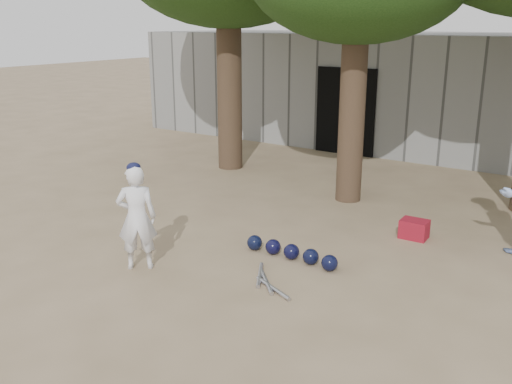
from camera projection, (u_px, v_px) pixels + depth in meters
The scene contains 6 objects.
ground at pixel (181, 267), 8.01m from camera, with size 70.00×70.00×0.00m, color #937C5E.
boy_player at pixel (137, 218), 7.78m from camera, with size 0.54×0.35×1.48m, color white.
red_bag at pixel (414, 229), 9.03m from camera, with size 0.42×0.32×0.30m, color maroon.
back_building at pixel (425, 89), 15.80m from camera, with size 16.00×5.24×3.00m.
helmet_row at pixel (291, 252), 8.23m from camera, with size 1.51×0.29×0.23m.
bat_pile at pixel (266, 281), 7.49m from camera, with size 0.90×0.74×0.06m.
Camera 1 is at (4.97, -5.54, 3.31)m, focal length 40.00 mm.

